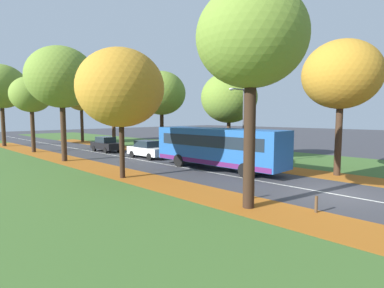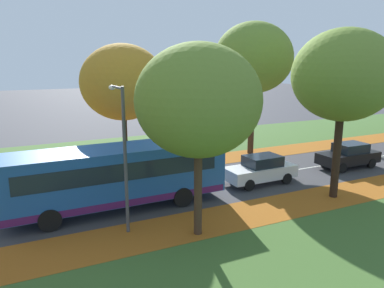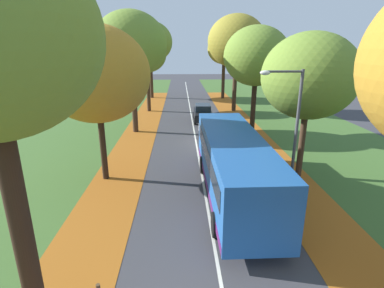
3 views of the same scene
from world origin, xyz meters
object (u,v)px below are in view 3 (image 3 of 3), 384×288
tree_left_mid (131,44)px  tree_right_distant (224,49)px  tree_left_near (96,75)px  car_white_lead (212,133)px  bus (233,163)px  car_black_following (203,113)px  tree_right_mid (256,56)px  tree_left_distant (150,42)px  streetlamp_right (290,122)px  tree_left_far (147,55)px  tree_right_far (237,41)px  tree_right_near (310,77)px

tree_left_mid → tree_right_distant: bearing=60.7°
tree_left_mid → tree_right_distant: (9.94, 17.74, -0.41)m
tree_left_near → car_white_lead: (6.49, 6.11, -4.78)m
car_white_lead → tree_left_mid: bearing=150.1°
bus → car_black_following: (-0.26, 15.61, -0.89)m
tree_left_mid → tree_right_mid: size_ratio=1.14×
bus → car_black_following: bearing=91.0°
tree_left_distant → car_white_lead: 23.91m
car_white_lead → car_black_following: (-0.16, 7.21, 0.00)m
tree_left_distant → tree_right_distant: (10.16, -0.72, -0.91)m
streetlamp_right → car_black_following: bearing=99.5°
tree_left_distant → tree_right_distant: 10.23m
tree_right_mid → tree_left_far: bearing=132.4°
streetlamp_right → tree_left_far: bearing=111.7°
tree_right_far → car_white_lead: tree_right_far is taller
tree_left_distant → tree_right_mid: size_ratio=1.22×
tree_right_far → car_black_following: 9.22m
tree_right_near → tree_left_far: bearing=118.6°
tree_left_near → tree_left_distant: tree_left_distant is taller
tree_left_near → car_black_following: tree_left_near is taller
tree_left_distant → tree_right_distant: tree_left_distant is taller
tree_right_far → bus: bearing=-100.1°
tree_left_near → tree_right_far: 21.05m
tree_left_distant → tree_right_near: (10.63, -28.18, -2.15)m
tree_right_mid → tree_right_far: bearing=88.5°
tree_left_mid → tree_left_distant: size_ratio=0.93×
tree_left_near → car_white_lead: bearing=43.3°
tree_left_distant → bus: 31.66m
bus → tree_right_near: bearing=28.5°
streetlamp_right → tree_left_near: bearing=163.9°
tree_left_mid → bus: bearing=-62.3°
tree_left_near → tree_right_mid: 12.95m
tree_right_distant → streetlamp_right: bearing=-92.4°
tree_right_far → car_white_lead: bearing=-107.1°
tree_right_mid → tree_right_distant: bearing=89.2°
tree_left_distant → tree_right_far: 14.14m
car_white_lead → tree_left_distant: bearing=106.2°
tree_right_far → streetlamp_right: size_ratio=1.72×
tree_right_near → tree_right_distant: tree_right_distant is taller
tree_left_near → tree_left_mid: 9.79m
bus → tree_left_near: bearing=160.8°
tree_left_far → tree_right_distant: tree_right_distant is taller
tree_left_mid → tree_right_far: tree_right_far is taller
car_white_lead → bus: bearing=-89.3°
tree_right_mid → car_black_following: (-3.66, 5.10, -5.42)m
tree_left_near → tree_right_mid: size_ratio=0.94×
tree_left_distant → tree_right_distant: bearing=-4.1°
tree_right_near → tree_right_far: 18.47m
tree_left_far → tree_right_distant: bearing=42.8°
tree_left_distant → tree_right_mid: (9.90, -19.91, -1.37)m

